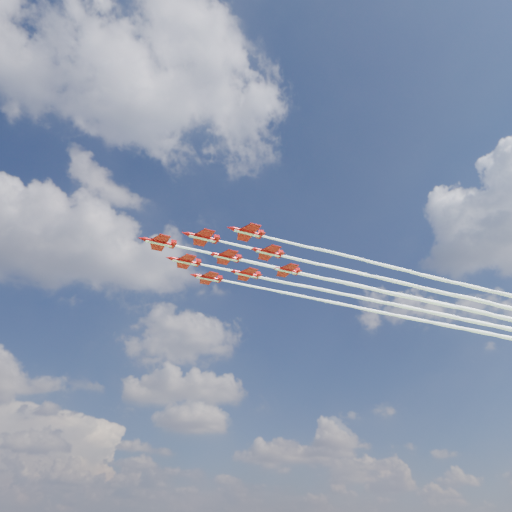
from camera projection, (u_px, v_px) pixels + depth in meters
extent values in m
cylinder|color=#B3090B|center=(159.00, 242.00, 139.58)|extent=(8.13, 2.27, 1.11)
cone|color=#B3090B|center=(141.00, 238.00, 137.72)|extent=(2.15, 1.39, 1.11)
cone|color=#B3090B|center=(175.00, 246.00, 141.34)|extent=(1.64, 1.22, 1.01)
ellipsoid|color=black|center=(152.00, 239.00, 139.05)|extent=(2.20, 1.21, 0.72)
cube|color=#B3090B|center=(161.00, 243.00, 139.75)|extent=(4.53, 9.63, 0.14)
cube|color=#B3090B|center=(173.00, 245.00, 141.08)|extent=(1.92, 3.79, 0.12)
cube|color=#B3090B|center=(174.00, 243.00, 141.59)|extent=(1.61, 0.37, 1.81)
cube|color=white|center=(159.00, 244.00, 139.34)|extent=(7.60, 1.99, 0.12)
cylinder|color=#B3090B|center=(202.00, 237.00, 137.18)|extent=(8.13, 2.27, 1.11)
cone|color=#B3090B|center=(185.00, 233.00, 135.31)|extent=(2.15, 1.39, 1.11)
cone|color=#B3090B|center=(218.00, 241.00, 138.93)|extent=(1.64, 1.22, 1.01)
ellipsoid|color=black|center=(195.00, 234.00, 136.65)|extent=(2.20, 1.21, 0.72)
cube|color=#B3090B|center=(204.00, 238.00, 137.34)|extent=(4.53, 9.63, 0.14)
cube|color=#B3090B|center=(216.00, 240.00, 138.67)|extent=(1.92, 3.79, 0.12)
cube|color=#B3090B|center=(217.00, 238.00, 139.18)|extent=(1.61, 0.37, 1.81)
cube|color=white|center=(202.00, 239.00, 136.94)|extent=(7.60, 1.99, 0.12)
cylinder|color=#B3090B|center=(185.00, 261.00, 149.47)|extent=(8.13, 2.27, 1.11)
cone|color=#B3090B|center=(169.00, 258.00, 147.60)|extent=(2.15, 1.39, 1.11)
cone|color=#B3090B|center=(200.00, 264.00, 151.22)|extent=(1.64, 1.22, 1.01)
ellipsoid|color=black|center=(178.00, 259.00, 148.94)|extent=(2.20, 1.21, 0.72)
cube|color=#B3090B|center=(186.00, 262.00, 149.63)|extent=(4.53, 9.63, 0.14)
cube|color=#B3090B|center=(198.00, 264.00, 150.96)|extent=(1.92, 3.79, 0.12)
cube|color=#B3090B|center=(198.00, 261.00, 151.47)|extent=(1.61, 0.37, 1.81)
cube|color=white|center=(185.00, 263.00, 149.23)|extent=(7.60, 1.99, 0.12)
cylinder|color=#B3090B|center=(247.00, 232.00, 134.77)|extent=(8.13, 2.27, 1.11)
cone|color=#B3090B|center=(230.00, 228.00, 132.90)|extent=(2.15, 1.39, 1.11)
cone|color=#B3090B|center=(263.00, 236.00, 136.53)|extent=(1.64, 1.22, 1.01)
ellipsoid|color=black|center=(240.00, 229.00, 134.24)|extent=(2.20, 1.21, 0.72)
cube|color=#B3090B|center=(249.00, 233.00, 134.93)|extent=(4.53, 9.63, 0.14)
cube|color=#B3090B|center=(260.00, 235.00, 136.27)|extent=(1.92, 3.79, 0.12)
cube|color=#B3090B|center=(261.00, 233.00, 136.78)|extent=(1.61, 0.37, 1.81)
cube|color=white|center=(247.00, 234.00, 134.53)|extent=(7.60, 1.99, 0.12)
cylinder|color=#B3090B|center=(226.00, 257.00, 147.06)|extent=(8.13, 2.27, 1.11)
cone|color=#B3090B|center=(210.00, 253.00, 145.19)|extent=(2.15, 1.39, 1.11)
cone|color=#B3090B|center=(240.00, 260.00, 148.82)|extent=(1.64, 1.22, 1.01)
ellipsoid|color=black|center=(219.00, 254.00, 146.53)|extent=(2.20, 1.21, 0.72)
cube|color=#B3090B|center=(227.00, 257.00, 147.22)|extent=(4.53, 9.63, 0.14)
cube|color=#B3090B|center=(238.00, 260.00, 148.56)|extent=(1.92, 3.79, 0.12)
cube|color=#B3090B|center=(239.00, 257.00, 149.07)|extent=(1.61, 0.37, 1.81)
cube|color=white|center=(226.00, 258.00, 146.82)|extent=(7.60, 1.99, 0.12)
cylinder|color=#B3090B|center=(208.00, 278.00, 159.35)|extent=(8.13, 2.27, 1.11)
cone|color=#B3090B|center=(193.00, 275.00, 157.49)|extent=(2.15, 1.39, 1.11)
cone|color=#B3090B|center=(221.00, 281.00, 161.11)|extent=(1.64, 1.22, 1.01)
ellipsoid|color=black|center=(202.00, 275.00, 158.82)|extent=(2.20, 1.21, 0.72)
cube|color=#B3090B|center=(209.00, 278.00, 159.52)|extent=(4.53, 9.63, 0.14)
cube|color=#B3090B|center=(219.00, 280.00, 160.85)|extent=(1.92, 3.79, 0.12)
cube|color=#B3090B|center=(220.00, 278.00, 161.36)|extent=(1.61, 0.37, 1.81)
cube|color=white|center=(207.00, 279.00, 159.11)|extent=(7.60, 1.99, 0.12)
cylinder|color=#B3090B|center=(268.00, 252.00, 144.66)|extent=(8.13, 2.27, 1.11)
cone|color=#B3090B|center=(252.00, 249.00, 142.79)|extent=(2.15, 1.39, 1.11)
cone|color=#B3090B|center=(282.00, 256.00, 146.41)|extent=(1.64, 1.22, 1.01)
ellipsoid|color=black|center=(262.00, 250.00, 144.13)|extent=(2.20, 1.21, 0.72)
cube|color=#B3090B|center=(269.00, 253.00, 144.82)|extent=(4.53, 9.63, 0.14)
cube|color=#B3090B|center=(280.00, 255.00, 146.15)|extent=(1.92, 3.79, 0.12)
cube|color=#B3090B|center=(281.00, 253.00, 146.66)|extent=(1.61, 0.37, 1.81)
cube|color=white|center=(268.00, 254.00, 144.41)|extent=(7.60, 1.99, 0.12)
cylinder|color=#B3090B|center=(246.00, 274.00, 156.95)|extent=(8.13, 2.27, 1.11)
cone|color=#B3090B|center=(231.00, 271.00, 155.08)|extent=(2.15, 1.39, 1.11)
cone|color=#B3090B|center=(260.00, 277.00, 158.70)|extent=(1.64, 1.22, 1.01)
ellipsoid|color=black|center=(240.00, 272.00, 156.42)|extent=(2.20, 1.21, 0.72)
cube|color=#B3090B|center=(248.00, 274.00, 157.11)|extent=(4.53, 9.63, 0.14)
cube|color=#B3090B|center=(258.00, 276.00, 158.44)|extent=(1.92, 3.79, 0.12)
cube|color=#B3090B|center=(258.00, 274.00, 158.95)|extent=(1.61, 0.37, 1.81)
cube|color=white|center=(246.00, 275.00, 156.70)|extent=(7.60, 1.99, 0.12)
cylinder|color=#B3090B|center=(286.00, 270.00, 154.54)|extent=(8.13, 2.27, 1.11)
cone|color=#B3090B|center=(271.00, 267.00, 152.67)|extent=(2.15, 1.39, 1.11)
cone|color=#B3090B|center=(299.00, 273.00, 156.30)|extent=(1.64, 1.22, 1.01)
ellipsoid|color=black|center=(280.00, 268.00, 154.01)|extent=(2.20, 1.21, 0.72)
cube|color=#B3090B|center=(287.00, 271.00, 154.70)|extent=(4.53, 9.63, 0.14)
cube|color=#B3090B|center=(297.00, 273.00, 156.04)|extent=(1.92, 3.79, 0.12)
cube|color=#B3090B|center=(298.00, 270.00, 156.55)|extent=(1.61, 0.37, 1.81)
cube|color=white|center=(286.00, 272.00, 154.30)|extent=(7.60, 1.99, 0.12)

